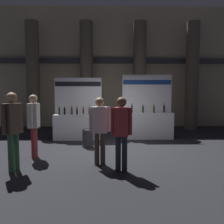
{
  "coord_description": "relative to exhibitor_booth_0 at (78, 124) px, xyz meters",
  "views": [
    {
      "loc": [
        -0.25,
        -7.14,
        1.79
      ],
      "look_at": [
        -0.12,
        0.41,
        1.16
      ],
      "focal_mm": 36.67,
      "sensor_mm": 36.0,
      "label": 1
    }
  ],
  "objects": [
    {
      "name": "ground_plane",
      "position": [
        1.43,
        -1.66,
        -0.59
      ],
      "size": [
        25.08,
        25.08,
        0.0
      ],
      "primitive_type": "plane",
      "color": "black"
    },
    {
      "name": "hall_colonnade",
      "position": [
        1.43,
        3.15,
        2.38
      ],
      "size": [
        12.54,
        1.41,
        6.23
      ],
      "color": "tan",
      "rests_on": "ground_plane"
    },
    {
      "name": "exhibitor_booth_0",
      "position": [
        0.0,
        0.0,
        0.0
      ],
      "size": [
        1.85,
        0.72,
        2.38
      ],
      "color": "white",
      "rests_on": "ground_plane"
    },
    {
      "name": "exhibitor_booth_1",
      "position": [
        2.76,
        0.14,
        0.03
      ],
      "size": [
        1.98,
        0.66,
        2.51
      ],
      "color": "white",
      "rests_on": "ground_plane"
    },
    {
      "name": "trash_bin",
      "position": [
        0.51,
        -1.33,
        -0.3
      ],
      "size": [
        0.36,
        0.36,
        0.59
      ],
      "color": "#38383D",
      "rests_on": "ground_plane"
    },
    {
      "name": "visitor_0",
      "position": [
        1.48,
        -3.72,
        0.4
      ],
      "size": [
        0.47,
        0.29,
        1.7
      ],
      "rotation": [
        0.0,
        0.0,
        2.95
      ],
      "color": "#23232D",
      "rests_on": "ground_plane"
    },
    {
      "name": "visitor_3",
      "position": [
        0.98,
        -3.23,
        0.4
      ],
      "size": [
        0.53,
        0.25,
        1.68
      ],
      "rotation": [
        0.0,
        0.0,
        6.23
      ],
      "color": "#47382D",
      "rests_on": "ground_plane"
    },
    {
      "name": "visitor_4",
      "position": [
        -0.97,
        -3.66,
        0.49
      ],
      "size": [
        0.36,
        0.55,
        1.8
      ],
      "rotation": [
        0.0,
        0.0,
        1.22
      ],
      "color": "#33563D",
      "rests_on": "ground_plane"
    },
    {
      "name": "visitor_5",
      "position": [
        -0.86,
        -2.54,
        0.46
      ],
      "size": [
        0.28,
        0.55,
        1.74
      ],
      "rotation": [
        0.0,
        0.0,
        4.76
      ],
      "color": "maroon",
      "rests_on": "ground_plane"
    }
  ]
}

